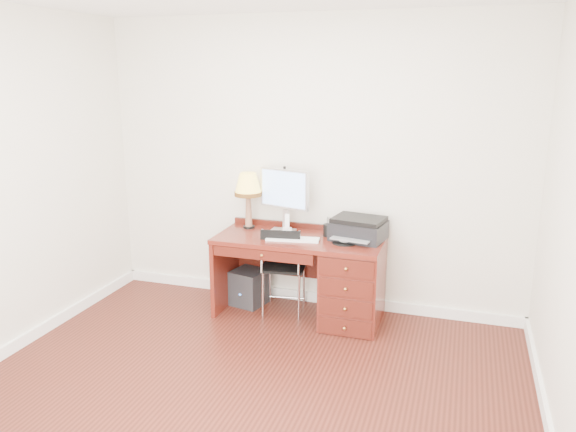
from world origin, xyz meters
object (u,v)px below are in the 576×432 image
(chair, at_px, (282,262))
(phone, at_px, (287,227))
(desk, at_px, (334,277))
(monitor, at_px, (284,192))
(equipment_box, at_px, (249,287))
(printer, at_px, (359,229))
(leg_lamp, at_px, (248,188))

(chair, bearing_deg, phone, 78.68)
(chair, bearing_deg, desk, -6.94)
(monitor, xyz_separation_m, equipment_box, (-0.33, -0.06, -0.95))
(printer, relative_size, leg_lamp, 0.95)
(printer, height_order, equipment_box, printer)
(printer, bearing_deg, desk, -142.27)
(desk, bearing_deg, chair, -178.39)
(monitor, bearing_deg, leg_lamp, -163.30)
(printer, xyz_separation_m, phone, (-0.67, 0.03, -0.05))
(equipment_box, bearing_deg, desk, 7.31)
(desk, distance_m, phone, 0.63)
(monitor, xyz_separation_m, printer, (0.72, -0.06, -0.27))
(phone, relative_size, chair, 0.21)
(printer, relative_size, chair, 0.60)
(monitor, relative_size, phone, 3.41)
(monitor, height_order, phone, monitor)
(monitor, distance_m, equipment_box, 1.01)
(printer, relative_size, phone, 2.93)
(desk, xyz_separation_m, printer, (0.19, 0.10, 0.44))
(monitor, distance_m, leg_lamp, 0.35)
(chair, bearing_deg, printer, 1.15)
(desk, relative_size, leg_lamp, 2.84)
(leg_lamp, xyz_separation_m, phone, (0.39, -0.02, -0.34))
(monitor, height_order, printer, monitor)
(printer, relative_size, equipment_box, 1.48)
(desk, height_order, monitor, monitor)
(desk, distance_m, equipment_box, 0.90)
(phone, bearing_deg, desk, -31.24)
(desk, xyz_separation_m, monitor, (-0.52, 0.16, 0.71))
(leg_lamp, distance_m, equipment_box, 0.97)
(phone, bearing_deg, equipment_box, 168.84)
(leg_lamp, relative_size, chair, 0.63)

